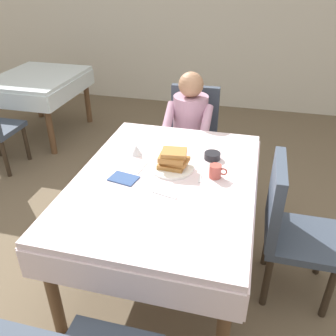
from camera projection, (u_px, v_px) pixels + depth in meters
ground_plane at (166, 263)px, 2.59m from camera, size 14.00×14.00×0.00m
dining_table_main at (165, 189)px, 2.26m from camera, size 1.12×1.52×0.74m
chair_diner at (192, 131)px, 3.31m from camera, size 0.44×0.45×0.93m
diner_person at (189, 124)px, 3.11m from camera, size 0.40×0.43×1.12m
chair_right_side at (288, 223)px, 2.16m from camera, size 0.45×0.44×0.93m
plate_breakfast at (172, 168)px, 2.30m from camera, size 0.28×0.28×0.02m
breakfast_stack at (173, 159)px, 2.26m from camera, size 0.19×0.16×0.12m
cup_coffee at (216, 171)px, 2.19m from camera, size 0.11×0.08×0.08m
bowl_butter at (212, 156)px, 2.41m from camera, size 0.11×0.11×0.04m
syrup_pitcher at (136, 150)px, 2.45m from camera, size 0.08×0.08×0.07m
fork_left_of_plate at (143, 166)px, 2.33m from camera, size 0.03×0.18×0.00m
knife_right_of_plate at (201, 174)px, 2.25m from camera, size 0.03×0.20×0.00m
spoon_near_edge at (165, 195)px, 2.04m from camera, size 0.15×0.05×0.00m
napkin_folded at (124, 178)px, 2.20m from camera, size 0.19×0.15×0.01m
background_table_far at (38, 85)px, 4.22m from camera, size 0.92×1.12×0.74m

